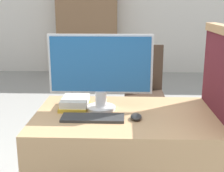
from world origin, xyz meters
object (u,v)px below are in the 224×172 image
(book_stack, at_px, (75,103))
(mouse, at_px, (136,117))
(far_chair, at_px, (144,85))
(monitor, at_px, (101,69))
(keyboard, at_px, (93,118))

(book_stack, bearing_deg, mouse, -27.26)
(book_stack, bearing_deg, far_chair, 70.11)
(far_chair, bearing_deg, mouse, -148.84)
(monitor, distance_m, keyboard, 0.32)
(mouse, height_order, far_chair, far_chair)
(monitor, relative_size, book_stack, 2.55)
(book_stack, xyz_separation_m, far_chair, (0.55, 1.52, -0.27))
(mouse, distance_m, book_stack, 0.44)
(keyboard, bearing_deg, monitor, 79.00)
(mouse, height_order, book_stack, book_stack)
(monitor, xyz_separation_m, mouse, (0.22, -0.17, -0.25))
(mouse, bearing_deg, book_stack, 152.74)
(keyboard, bearing_deg, mouse, 1.96)
(keyboard, distance_m, mouse, 0.26)
(mouse, xyz_separation_m, far_chair, (0.16, 1.73, -0.25))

